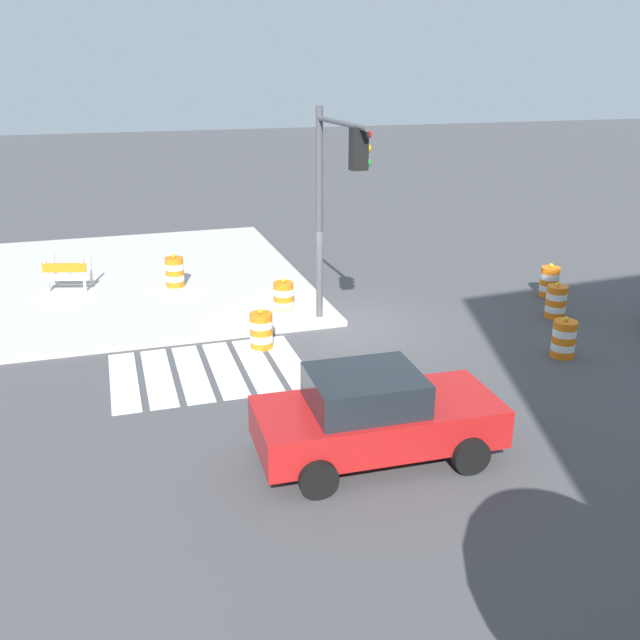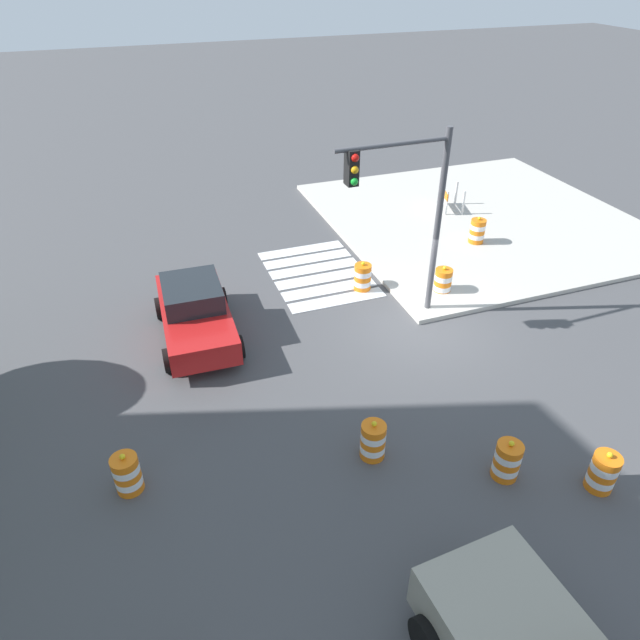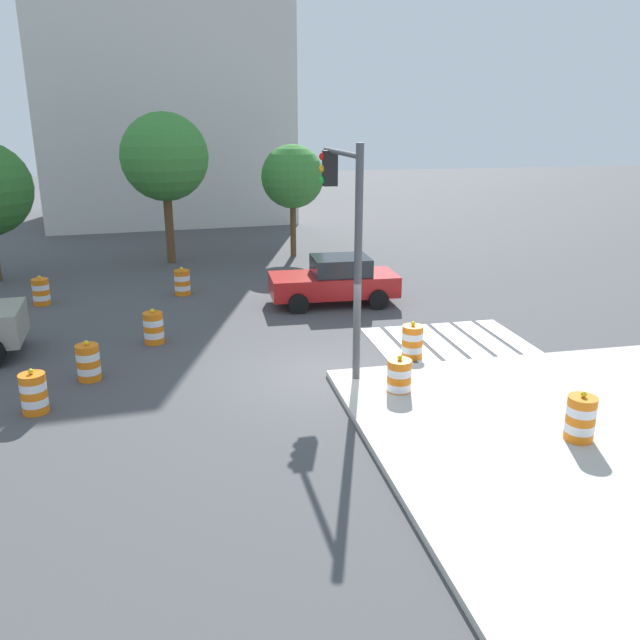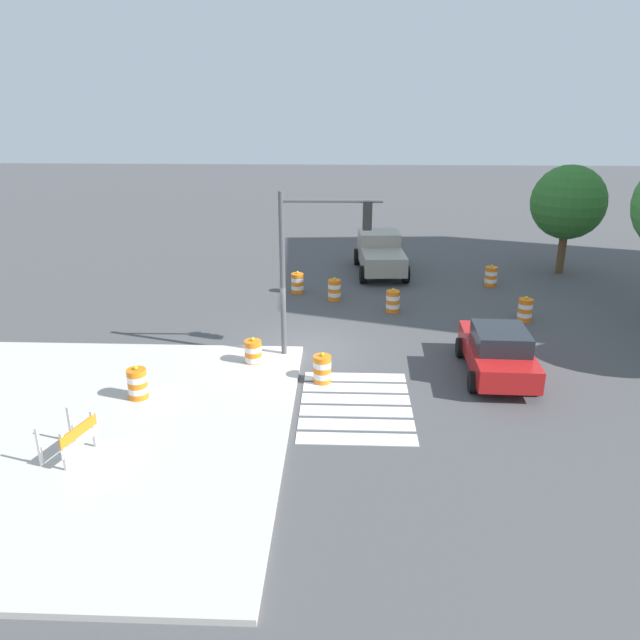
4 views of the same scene
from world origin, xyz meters
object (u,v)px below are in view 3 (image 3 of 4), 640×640
Objects in this scene: traffic_barrel_opposite_curb at (412,342)px; traffic_barrel_far_curb at (182,282)px; traffic_barrel_median_near at (399,378)px; street_tree_streetside_near at (165,157)px; traffic_barrel_near_corner at (88,362)px; traffic_light_pole at (345,215)px; traffic_barrel_on_sidewalk at (580,418)px; street_tree_streetside_mid at (293,177)px; sports_car at (335,280)px; traffic_barrel_median_far at (41,292)px; traffic_barrel_lane_center at (34,393)px; traffic_barrel_crosswalk_end at (154,328)px.

traffic_barrel_far_curb is at bearing 127.05° from traffic_barrel_opposite_curb.
street_tree_streetside_near is at bearing 108.21° from traffic_barrel_median_near.
traffic_light_pole is (6.31, -0.47, 3.46)m from traffic_barrel_near_corner.
traffic_barrel_on_sidewalk is at bearing -55.61° from traffic_light_pole.
street_tree_streetside_mid is (7.42, 13.43, 3.12)m from traffic_barrel_near_corner.
traffic_barrel_on_sidewalk is at bearing -29.55° from traffic_barrel_near_corner.
sports_car is 4.27× the size of traffic_barrel_near_corner.
street_tree_streetside_near is at bearing 81.66° from traffic_barrel_near_corner.
traffic_barrel_near_corner is 7.67m from traffic_barrel_median_far.
traffic_barrel_crosswalk_end is at bearing 59.61° from traffic_barrel_lane_center.
sports_car is 8.56m from street_tree_streetside_mid.
traffic_barrel_on_sidewalk reaches higher than traffic_barrel_crosswalk_end.
street_tree_streetside_mid is (5.07, 5.83, 3.12)m from traffic_barrel_far_curb.
traffic_light_pole is at bearing -41.74° from traffic_barrel_median_far.
traffic_barrel_crosswalk_end is at bearing 58.71° from traffic_barrel_near_corner.
traffic_light_pole is (8.69, -7.76, 3.46)m from traffic_barrel_median_far.
traffic_light_pole is at bearing 9.55° from traffic_barrel_lane_center.
traffic_barrel_near_corner is 1.00× the size of traffic_barrel_lane_center.
traffic_barrel_median_far is at bearing 128.57° from traffic_barrel_crosswalk_end.
sports_car reaches higher than traffic_barrel_median_near.
street_tree_streetside_near reaches higher than traffic_barrel_on_sidewalk.
traffic_barrel_median_far is 13.03m from traffic_barrel_opposite_curb.
traffic_barrel_lane_center is 11.39m from traffic_barrel_on_sidewalk.
sports_car is at bearing -54.80° from street_tree_streetside_near.
traffic_barrel_opposite_curb is 0.19× the size of traffic_light_pole.
traffic_barrel_near_corner is 7.55m from traffic_barrel_median_near.
traffic_barrel_on_sidewalk is at bearing -77.94° from sports_car.
traffic_barrel_lane_center is at bearing 160.19° from traffic_barrel_on_sidewalk.
traffic_barrel_on_sidewalk is at bearing -43.89° from traffic_barrel_crosswalk_end.
traffic_barrel_on_sidewalk is (7.44, -13.15, 0.15)m from traffic_barrel_far_curb.
street_tree_streetside_mid is at bearing 61.07° from traffic_barrel_lane_center.
street_tree_streetside_near is 1.28× the size of street_tree_streetside_mid.
sports_car is 4.27× the size of traffic_barrel_on_sidewalk.
traffic_barrel_median_far is 8.34m from street_tree_streetside_near.
sports_car is 7.90m from traffic_barrel_median_near.
sports_car is at bearing -89.71° from street_tree_streetside_mid.
sports_car is 9.17m from traffic_barrel_near_corner.
traffic_barrel_median_far is 17.69m from traffic_barrel_on_sidewalk.
traffic_barrel_median_near is at bearing 131.87° from traffic_barrel_on_sidewalk.
traffic_barrel_on_sidewalk is 20.66m from street_tree_streetside_near.
traffic_barrel_on_sidewalk is (9.78, -5.55, 0.15)m from traffic_barrel_near_corner.
traffic_light_pole reaches higher than traffic_barrel_far_curb.
traffic_barrel_on_sidewalk reaches higher than traffic_barrel_median_near.
traffic_barrel_far_curb is 6.89m from street_tree_streetside_near.
sports_car is 4.27× the size of traffic_barrel_lane_center.
traffic_barrel_median_near and traffic_barrel_median_far have the same top height.
street_tree_streetside_near reaches higher than traffic_barrel_median_far.
street_tree_streetside_mid is at bearing 61.09° from traffic_barrel_near_corner.
traffic_barrel_lane_center is (-2.42, -4.12, 0.00)m from traffic_barrel_crosswalk_end.
street_tree_streetside_mid reaches higher than sports_car.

